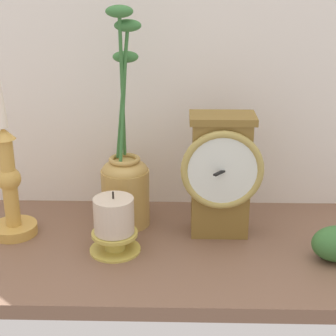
{
  "coord_description": "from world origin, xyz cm",
  "views": [
    {
      "loc": [
        3.86,
        -79.75,
        44.43
      ],
      "look_at": [
        1.89,
        0.0,
        14.0
      ],
      "focal_mm": 56.5,
      "sensor_mm": 36.0,
      "label": 1
    }
  ],
  "objects_px": {
    "mantel_clock": "(221,174)",
    "candlestick_tall_left": "(9,180)",
    "pillar_candle_front": "(114,224)",
    "brass_vase_jar": "(125,179)"
  },
  "relations": [
    {
      "from": "mantel_clock",
      "to": "candlestick_tall_left",
      "type": "height_order",
      "value": "candlestick_tall_left"
    },
    {
      "from": "mantel_clock",
      "to": "pillar_candle_front",
      "type": "relative_size",
      "value": 2.02
    },
    {
      "from": "mantel_clock",
      "to": "candlestick_tall_left",
      "type": "distance_m",
      "value": 0.36
    },
    {
      "from": "candlestick_tall_left",
      "to": "mantel_clock",
      "type": "bearing_deg",
      "value": 1.68
    },
    {
      "from": "brass_vase_jar",
      "to": "pillar_candle_front",
      "type": "height_order",
      "value": "brass_vase_jar"
    },
    {
      "from": "mantel_clock",
      "to": "brass_vase_jar",
      "type": "relative_size",
      "value": 0.56
    },
    {
      "from": "brass_vase_jar",
      "to": "pillar_candle_front",
      "type": "xyz_separation_m",
      "value": [
        -0.01,
        -0.1,
        -0.04
      ]
    },
    {
      "from": "mantel_clock",
      "to": "candlestick_tall_left",
      "type": "relative_size",
      "value": 0.63
    },
    {
      "from": "candlestick_tall_left",
      "to": "brass_vase_jar",
      "type": "relative_size",
      "value": 0.89
    },
    {
      "from": "mantel_clock",
      "to": "brass_vase_jar",
      "type": "distance_m",
      "value": 0.17
    }
  ]
}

